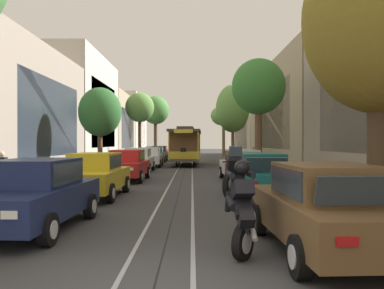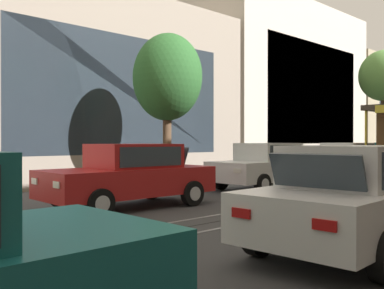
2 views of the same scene
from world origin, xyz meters
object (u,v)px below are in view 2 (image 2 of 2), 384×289
Objects in this scene: street_tree_kerb_left_second at (167,78)px; parked_car_red_mid_left at (130,175)px; parked_car_white_fourth_left at (266,166)px; parked_car_white_mid_right at (357,197)px; street_tree_kerb_left_mid at (384,77)px; parked_car_white_fifth_left at (346,161)px.

parked_car_red_mid_left is at bearing -54.63° from street_tree_kerb_left_second.
street_tree_kerb_left_second reaches higher than parked_car_white_fourth_left.
parked_car_white_mid_right is 0.85× the size of street_tree_kerb_left_second.
street_tree_kerb_left_second reaches higher than parked_car_red_mid_left.
street_tree_kerb_left_mid is (-7.90, 19.61, 4.67)m from parked_car_white_mid_right.
street_tree_kerb_left_mid is at bearing 89.70° from street_tree_kerb_left_second.
parked_car_white_fourth_left is (-0.26, 5.91, 0.00)m from parked_car_red_mid_left.
parked_car_white_fifth_left is (0.22, 5.32, 0.00)m from parked_car_white_fourth_left.
parked_car_white_fourth_left and parked_car_white_fifth_left have the same top height.
parked_car_white_fifth_left is 0.62× the size of street_tree_kerb_left_mid.
street_tree_kerb_left_second is (-7.99, 2.96, 2.93)m from parked_car_white_mid_right.
street_tree_kerb_left_second is (-2.05, -8.28, 2.93)m from parked_car_white_fifth_left.
street_tree_kerb_left_second is 0.74× the size of street_tree_kerb_left_mid.
street_tree_kerb_left_second is at bearing 125.37° from parked_car_red_mid_left.
parked_car_red_mid_left is 1.00× the size of parked_car_white_fifth_left.
parked_car_white_fifth_left is at bearing 76.12° from street_tree_kerb_left_second.
parked_car_red_mid_left and parked_car_white_fifth_left have the same top height.
parked_car_red_mid_left is at bearing 179.90° from parked_car_white_mid_right.
parked_car_white_mid_right is 9.01m from street_tree_kerb_left_second.
parked_car_red_mid_left is at bearing -89.75° from parked_car_white_fifth_left.
parked_car_white_fifth_left is at bearing 87.68° from parked_car_white_fourth_left.
parked_car_white_fifth_left is at bearing 90.25° from parked_car_red_mid_left.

